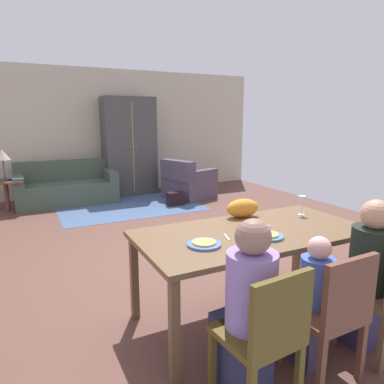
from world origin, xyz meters
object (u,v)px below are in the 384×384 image
at_px(wine_glass, 302,201).
at_px(armchair, 188,183).
at_px(dining_chair_child, 332,310).
at_px(side_table, 6,191).
at_px(book_upper, 15,178).
at_px(person_child, 311,305).
at_px(person_woman, 365,278).
at_px(plate_near_man, 204,244).
at_px(dining_table, 253,238).
at_px(plate_near_child, 267,236).
at_px(dining_chair_man, 266,332).
at_px(armoire, 129,146).
at_px(couch, 67,188).
at_px(person_man, 246,313).
at_px(table_lamp, 2,156).
at_px(cat, 243,208).
at_px(handbag, 175,199).
at_px(book_lower, 17,179).

relative_size(wine_glass, armchair, 0.17).
bearing_deg(dining_chair_child, armchair, 73.88).
xyz_separation_m(side_table, book_upper, (0.16, -0.03, 0.24)).
xyz_separation_m(person_child, person_woman, (0.52, 0.01, 0.08)).
xyz_separation_m(plate_near_man, book_upper, (-1.22, 4.80, -0.15)).
xyz_separation_m(dining_table, plate_near_child, (0.00, -0.18, 0.08)).
relative_size(armchair, book_upper, 4.93).
distance_m(dining_chair_man, armchair, 5.51).
relative_size(dining_chair_man, person_woman, 0.78).
bearing_deg(dining_chair_man, armoire, 80.22).
distance_m(couch, armoire, 1.61).
bearing_deg(person_man, table_lamp, 104.40).
height_order(cat, side_table, cat).
relative_size(plate_near_child, table_lamp, 0.46).
xyz_separation_m(dining_table, cat, (0.15, 0.37, 0.15)).
relative_size(cat, book_upper, 1.45).
bearing_deg(couch, cat, -77.66).
bearing_deg(person_woman, table_lamp, 114.28).
xyz_separation_m(person_child, armoire, (0.54, 5.93, 0.62)).
height_order(dining_chair_man, table_lamp, table_lamp).
relative_size(wine_glass, person_woman, 0.17).
bearing_deg(armoire, table_lamp, -167.18).
distance_m(dining_table, plate_near_child, 0.20).
bearing_deg(couch, wine_glass, -72.19).
bearing_deg(plate_near_man, handbag, 69.02).
xyz_separation_m(person_child, book_lower, (-1.71, 5.38, 0.16)).
relative_size(couch, book_upper, 8.48).
bearing_deg(dining_chair_child, person_woman, 18.71).
bearing_deg(person_child, person_woman, 0.55).
bearing_deg(book_lower, person_man, -77.56).
relative_size(cat, table_lamp, 0.59).
distance_m(wine_glass, armchair, 4.23).
distance_m(person_man, armchair, 5.35).
height_order(person_man, person_woman, same).
height_order(couch, handbag, couch).
relative_size(plate_near_man, table_lamp, 0.46).
xyz_separation_m(plate_near_man, book_lower, (-1.19, 4.84, -0.18)).
distance_m(couch, handbag, 2.18).
bearing_deg(dining_chair_child, person_man, 161.61).
relative_size(dining_chair_man, dining_chair_child, 1.00).
bearing_deg(handbag, cat, -103.66).
bearing_deg(person_child, dining_chair_child, -89.17).
relative_size(dining_table, dining_chair_man, 2.18).
distance_m(person_child, side_table, 5.70).
bearing_deg(table_lamp, dining_chair_man, -75.94).
bearing_deg(dining_chair_child, handbag, 78.05).
relative_size(dining_table, dining_chair_child, 2.18).
height_order(side_table, book_upper, book_upper).
bearing_deg(table_lamp, couch, 13.84).
bearing_deg(plate_near_child, table_lamp, 111.27).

